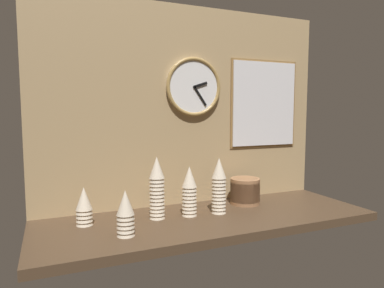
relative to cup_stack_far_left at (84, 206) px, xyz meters
The scene contains 10 objects.
ground_plane 57.65cm from the cup_stack_far_left, ahead, with size 160.00×56.00×4.00cm, color #4C3826.
wall_tiled_back 73.33cm from the cup_stack_far_left, 17.46° to the left, with size 160.00×3.00×105.00cm.
cup_stack_far_left is the anchor object (origin of this frame).
cup_stack_left 24.43cm from the cup_stack_far_left, 54.87° to the right, with size 7.22×7.22×18.79cm.
cup_stack_center 48.33cm from the cup_stack_far_left, ahead, with size 7.22×7.22×23.99cm.
cup_stack_center_left 33.10cm from the cup_stack_far_left, ahead, with size 7.22×7.22×29.19cm.
cup_stack_center_right 63.50cm from the cup_stack_far_left, ahead, with size 7.22×7.22×27.46cm.
bowl_stack_right 83.84cm from the cup_stack_far_left, ahead, with size 15.88×15.88×14.00cm.
wall_clock 81.24cm from the cup_stack_far_left, 13.94° to the left, with size 31.06×2.70×31.06cm.
menu_board 114.46cm from the cup_stack_far_left, ahead, with size 44.32×1.32×50.77cm.
Camera 1 is at (-69.27, -144.71, 50.42)cm, focal length 32.00 mm.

